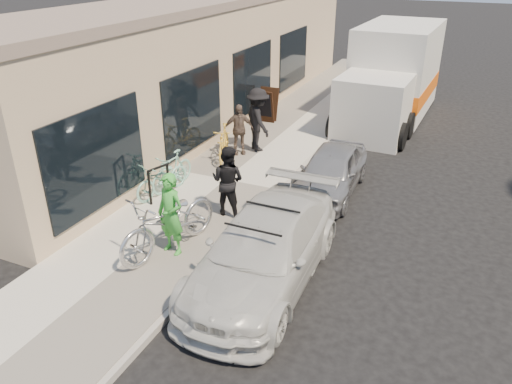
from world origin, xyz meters
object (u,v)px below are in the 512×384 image
(bike_rack, at_px, (159,180))
(sedan_white, at_px, (264,250))
(moving_truck, at_px, (392,79))
(woman_rider, at_px, (171,214))
(sandwich_board, at_px, (266,105))
(man_standing, at_px, (228,181))
(tandem_bike, at_px, (169,222))
(bystander_b, at_px, (239,129))
(cruiser_bike_c, at_px, (224,143))
(cruiser_bike_a, at_px, (172,170))
(sedan_silver, at_px, (331,171))
(bystander_a, at_px, (258,120))
(cruiser_bike_b, at_px, (162,178))

(bike_rack, height_order, sedan_white, sedan_white)
(moving_truck, relative_size, woman_rider, 3.98)
(sandwich_board, distance_m, man_standing, 6.87)
(tandem_bike, height_order, bystander_b, bystander_b)
(cruiser_bike_c, bearing_deg, sandwich_board, 74.80)
(sedan_white, distance_m, man_standing, 2.54)
(sandwich_board, xyz_separation_m, sedan_white, (3.58, -8.47, -0.06))
(moving_truck, xyz_separation_m, cruiser_bike_a, (-3.76, -8.68, -0.82))
(sedan_white, distance_m, cruiser_bike_c, 5.81)
(sedan_silver, height_order, cruiser_bike_c, sedan_silver)
(cruiser_bike_a, bearing_deg, bike_rack, -75.99)
(sandwich_board, height_order, cruiser_bike_a, sandwich_board)
(bike_rack, xyz_separation_m, man_standing, (1.80, 0.10, 0.28))
(sedan_silver, xyz_separation_m, moving_truck, (0.13, 7.00, 0.85))
(sandwich_board, relative_size, man_standing, 0.70)
(woman_rider, height_order, bystander_b, woman_rider)
(sandwich_board, xyz_separation_m, bystander_a, (0.87, -2.65, 0.36))
(sedan_silver, distance_m, cruiser_bike_c, 3.40)
(moving_truck, xyz_separation_m, woman_rider, (-2.13, -11.21, -0.45))
(cruiser_bike_a, bearing_deg, cruiser_bike_c, 88.41)
(sedan_white, relative_size, cruiser_bike_a, 2.99)
(man_standing, relative_size, bystander_b, 1.09)
(cruiser_bike_c, xyz_separation_m, bystander_b, (0.21, 0.55, 0.26))
(moving_truck, relative_size, cruiser_bike_c, 4.13)
(bike_rack, bearing_deg, woman_rider, -49.69)
(moving_truck, distance_m, cruiser_bike_c, 7.35)
(tandem_bike, distance_m, cruiser_bike_b, 2.61)
(tandem_bike, relative_size, cruiser_bike_c, 1.49)
(bike_rack, height_order, bystander_a, bystander_a)
(moving_truck, relative_size, tandem_bike, 2.76)
(cruiser_bike_c, bearing_deg, sedan_white, -74.43)
(sandwich_board, bearing_deg, bike_rack, -89.18)
(bike_rack, relative_size, sedan_white, 0.19)
(tandem_bike, height_order, cruiser_bike_c, tandem_bike)
(moving_truck, bearing_deg, bystander_a, -116.29)
(cruiser_bike_a, bearing_deg, bystander_a, 80.52)
(sandwich_board, height_order, tandem_bike, tandem_bike)
(sandwich_board, relative_size, sedan_white, 0.24)
(sandwich_board, relative_size, woman_rider, 0.68)
(bike_rack, distance_m, sedan_silver, 4.27)
(sedan_white, bearing_deg, cruiser_bike_c, 123.52)
(bike_rack, height_order, sandwich_board, sandwich_board)
(cruiser_bike_a, height_order, cruiser_bike_c, cruiser_bike_c)
(cruiser_bike_b, xyz_separation_m, cruiser_bike_c, (0.28, 2.69, 0.05))
(cruiser_bike_b, bearing_deg, sedan_silver, 42.03)
(moving_truck, height_order, cruiser_bike_c, moving_truck)
(cruiser_bike_b, relative_size, bystander_a, 0.89)
(moving_truck, xyz_separation_m, man_standing, (-1.86, -9.32, -0.48))
(sandwich_board, xyz_separation_m, woman_rider, (1.62, -8.50, 0.26))
(moving_truck, xyz_separation_m, bystander_b, (-3.27, -5.87, -0.54))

